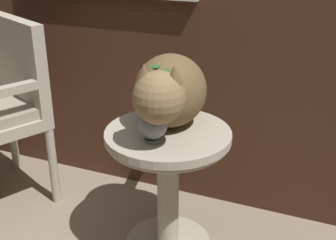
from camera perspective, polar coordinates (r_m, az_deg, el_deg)
wicker_side_table at (r=1.90m, az=0.00°, el=-6.20°), size 0.52×0.52×0.58m
cat at (r=1.79m, az=0.07°, el=3.65°), size 0.36×0.70×0.32m
pewter_vase_with_ivy at (r=1.70m, az=-1.96°, el=0.10°), size 0.13×0.12×0.29m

